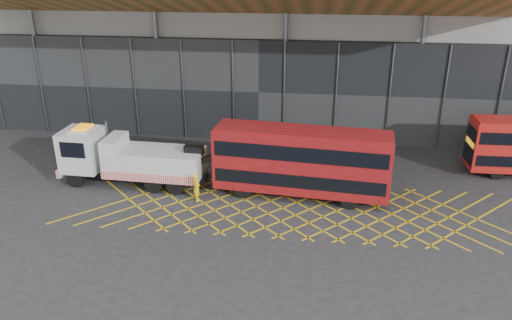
# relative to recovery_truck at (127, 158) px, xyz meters

# --- Properties ---
(ground_plane) EXTENTS (120.00, 120.00, 0.00)m
(ground_plane) POSITION_rel_recovery_truck_xyz_m (5.53, -2.25, -1.79)
(ground_plane) COLOR #242426
(road_markings) EXTENTS (27.96, 7.16, 0.01)m
(road_markings) POSITION_rel_recovery_truck_xyz_m (11.13, -2.25, -1.78)
(road_markings) COLOR gold
(road_markings) RESTS_ON ground_plane
(construction_building) EXTENTS (55.00, 23.97, 18.00)m
(construction_building) POSITION_rel_recovery_truck_xyz_m (7.45, 16.15, 7.19)
(construction_building) COLOR gray
(construction_building) RESTS_ON ground_plane
(recovery_truck) EXTENTS (11.13, 3.05, 3.87)m
(recovery_truck) POSITION_rel_recovery_truck_xyz_m (0.00, 0.00, 0.00)
(recovery_truck) COLOR black
(recovery_truck) RESTS_ON ground_plane
(bus_towed) EXTENTS (10.93, 3.56, 4.37)m
(bus_towed) POSITION_rel_recovery_truck_xyz_m (11.27, -0.46, 0.63)
(bus_towed) COLOR maroon
(bus_towed) RESTS_ON ground_plane
(worker) EXTENTS (0.60, 0.74, 1.74)m
(worker) POSITION_rel_recovery_truck_xyz_m (5.01, -1.86, -0.92)
(worker) COLOR yellow
(worker) RESTS_ON ground_plane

